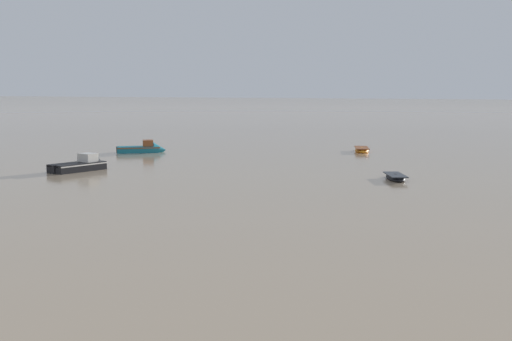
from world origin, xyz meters
name	(u,v)px	position (x,y,z in m)	size (l,w,h in m)	color
motorboat_moored_0	(86,166)	(-5.13, 30.63, 0.36)	(3.89, 6.59, 2.37)	black
motorboat_moored_2	(146,150)	(-8.44, 47.74, 0.34)	(6.03, 4.83, 2.23)	#197084
rowboat_moored_2	(395,178)	(23.66, 34.44, 0.17)	(2.82, 4.29, 0.64)	black
rowboat_moored_5	(362,150)	(15.92, 57.79, 0.20)	(2.82, 4.96, 0.74)	orange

